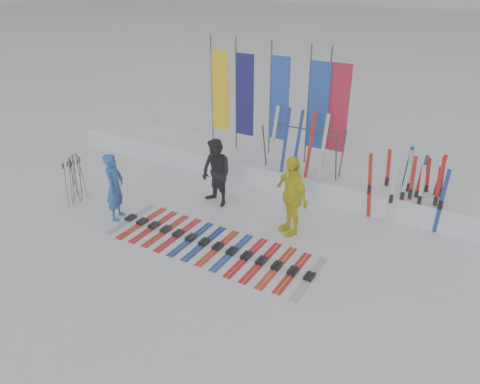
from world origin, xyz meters
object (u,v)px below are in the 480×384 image
Objects in this scene: person_yellow at (291,195)px; ski_rack at (303,144)px; person_blue at (115,187)px; person_black at (216,173)px; ski_row at (211,244)px.

ski_rack is at bearing 138.97° from person_yellow.
person_blue is 0.82× the size of ski_rack.
person_black is 2.41m from ski_rack.
person_black is (1.69, 1.82, 0.04)m from person_blue.
person_yellow is at bearing -89.73° from person_blue.
person_blue is 0.96× the size of person_black.
person_blue is at bearing -132.35° from ski_rack.
person_yellow is 0.92× the size of ski_rack.
person_yellow reaches higher than ski_rack.
ski_row is (2.65, 0.08, -0.80)m from person_blue.
person_blue is at bearing -178.33° from ski_row.
person_blue is 4.17m from person_yellow.
ski_rack is (-0.63, 2.07, 0.44)m from person_yellow.
person_black reaches higher than person_blue.
person_yellow reaches higher than ski_row.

